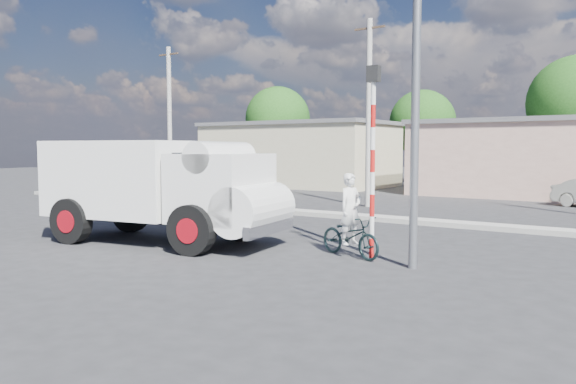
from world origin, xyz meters
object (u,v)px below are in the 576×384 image
Objects in this scene: bicycle at (350,236)px; cyclist at (350,222)px; streetlight at (409,30)px; traffic_pole at (373,146)px; truck at (163,187)px.

cyclist is (0.00, 0.00, 0.34)m from bicycle.
cyclist reaches higher than bicycle.
cyclist is at bearing 166.18° from streetlight.
streetlight reaches higher than cyclist.
traffic_pole reaches higher than bicycle.
traffic_pole is at bearing -78.03° from cyclist.
streetlight is (1.52, -0.37, 4.13)m from cyclist.
bicycle is 0.34m from cyclist.
bicycle is 1.12× the size of cyclist.
truck is 7.46m from streetlight.
cyclist is at bearing 19.21° from bicycle.
streetlight reaches higher than traffic_pole.
bicycle is at bearing -160.79° from cyclist.
truck is 3.71× the size of bicycle.
streetlight is at bearing -84.61° from bicycle.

